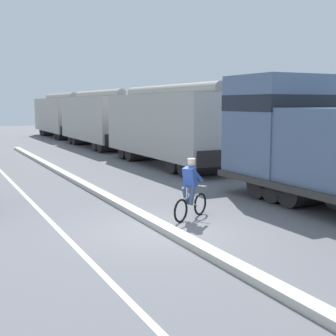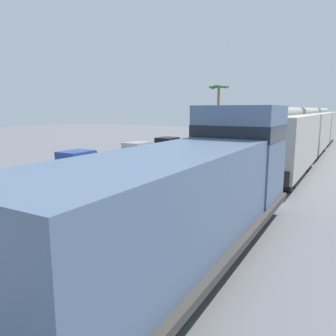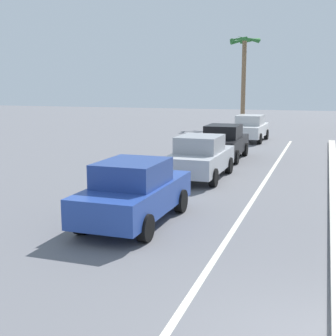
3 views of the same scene
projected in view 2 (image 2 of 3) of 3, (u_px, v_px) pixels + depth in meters
name	position (u px, v px, depth m)	size (l,w,h in m)	color
ground_plane	(80.00, 211.00, 13.26)	(120.00, 120.00, 0.00)	slate
median_curb	(157.00, 181.00, 18.36)	(0.36, 36.00, 0.16)	beige
lane_stripe	(123.00, 178.00, 19.55)	(0.14, 36.00, 0.01)	silver
locomotive	(200.00, 190.00, 9.31)	(3.10, 11.61, 4.20)	slate
hopper_car_lead	(284.00, 143.00, 19.65)	(2.90, 10.60, 4.18)	#AAA8A0
hopper_car_middle	(309.00, 131.00, 29.55)	(2.90, 10.60, 4.18)	#ACA9A2
hopper_car_trailing	(321.00, 126.00, 39.46)	(2.90, 10.60, 4.18)	#A8A59E
parked_car_blue	(78.00, 164.00, 19.66)	(1.87, 4.22, 1.62)	#28479E
parked_car_silver	(138.00, 153.00, 24.79)	(1.86, 4.21, 1.62)	#B7BABF
parked_car_black	(168.00, 146.00, 28.97)	(1.86, 4.21, 1.62)	black
parked_car_white	(203.00, 140.00, 35.32)	(1.93, 4.25, 1.62)	silver
cyclist	(114.00, 191.00, 13.15)	(1.52, 0.89, 1.71)	black
palm_tree_near	(218.00, 99.00, 43.94)	(2.62, 2.74, 7.34)	#846647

